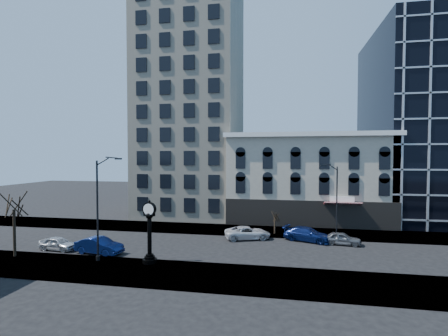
% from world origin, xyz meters
% --- Properties ---
extents(ground, '(160.00, 160.00, 0.00)m').
position_xyz_m(ground, '(0.00, 0.00, 0.00)').
color(ground, black).
rests_on(ground, ground).
extents(sidewalk_far, '(160.00, 6.00, 0.12)m').
position_xyz_m(sidewalk_far, '(0.00, 8.00, 0.06)').
color(sidewalk_far, gray).
rests_on(sidewalk_far, ground).
extents(sidewalk_near, '(160.00, 6.00, 0.12)m').
position_xyz_m(sidewalk_near, '(0.00, -8.00, 0.06)').
color(sidewalk_near, gray).
rests_on(sidewalk_near, ground).
extents(cream_tower, '(15.90, 15.40, 42.50)m').
position_xyz_m(cream_tower, '(-6.11, 18.88, 19.32)').
color(cream_tower, beige).
rests_on(cream_tower, ground).
extents(victorian_row, '(22.60, 11.19, 12.50)m').
position_xyz_m(victorian_row, '(12.00, 15.89, 6.00)').
color(victorian_row, '#BEB29C').
rests_on(victorian_row, ground).
extents(glass_office, '(20.00, 20.15, 28.00)m').
position_xyz_m(glass_office, '(32.00, 20.91, 14.00)').
color(glass_office, black).
rests_on(glass_office, ground).
extents(street_clock, '(1.24, 1.24, 5.45)m').
position_xyz_m(street_clock, '(-2.73, -6.00, 2.58)').
color(street_clock, black).
rests_on(street_clock, sidewalk_near).
extents(street_lamp_near, '(2.41, 0.66, 9.34)m').
position_xyz_m(street_lamp_near, '(-6.79, -6.13, 7.17)').
color(street_lamp_near, black).
rests_on(street_lamp_near, sidewalk_near).
extents(street_lamp_far, '(2.06, 1.12, 8.52)m').
position_xyz_m(street_lamp_far, '(14.04, 5.74, 6.55)').
color(street_lamp_far, black).
rests_on(street_lamp_far, sidewalk_far).
extents(bare_tree_near, '(4.04, 4.04, 6.94)m').
position_xyz_m(bare_tree_near, '(-15.72, -6.44, 5.36)').
color(bare_tree_near, '#322619').
rests_on(bare_tree_near, sidewalk_near).
extents(bare_tree_far, '(1.93, 1.93, 3.32)m').
position_xyz_m(bare_tree_far, '(7.67, 6.74, 2.61)').
color(bare_tree_far, '#322619').
rests_on(bare_tree_far, sidewalk_far).
extents(car_near_a, '(3.96, 1.91, 1.30)m').
position_xyz_m(car_near_a, '(-13.39, -3.65, 0.65)').
color(car_near_a, '#A5A8AD').
rests_on(car_near_a, ground).
extents(car_near_b, '(4.89, 2.35, 1.55)m').
position_xyz_m(car_near_b, '(-8.70, -4.01, 0.77)').
color(car_near_b, '#0C194C').
rests_on(car_near_b, ground).
extents(car_far_a, '(5.62, 3.87, 1.43)m').
position_xyz_m(car_far_a, '(4.70, 4.00, 0.71)').
color(car_far_a, silver).
rests_on(car_far_a, ground).
extents(car_far_b, '(5.63, 3.82, 1.52)m').
position_xyz_m(car_far_b, '(11.29, 4.26, 0.76)').
color(car_far_b, '#0C194C').
rests_on(car_far_b, ground).
extents(car_far_c, '(4.04, 2.06, 1.32)m').
position_xyz_m(car_far_c, '(14.73, 3.43, 0.66)').
color(car_far_c, '#595B60').
rests_on(car_far_c, ground).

